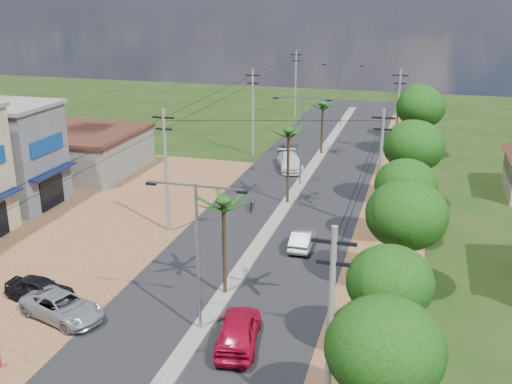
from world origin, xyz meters
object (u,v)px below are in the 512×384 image
car_red_near (238,331)px  car_silver_mid (303,239)px  car_parked_dark (39,289)px  car_parked_silver (62,307)px  car_white_far (290,162)px

car_red_near → car_silver_mid: car_red_near is taller
car_parked_dark → car_silver_mid: bearing=-47.3°
car_red_near → car_parked_silver: car_red_near is taller
car_white_far → car_silver_mid: bearing=-95.3°
car_silver_mid → car_parked_silver: bearing=48.8°
car_white_far → car_parked_dark: 30.11m
car_silver_mid → car_white_far: bearing=-76.1°
car_parked_dark → car_red_near: bearing=-94.4°
car_white_far → car_parked_silver: size_ratio=1.06×
car_white_far → car_red_near: bearing=-102.7°
car_parked_silver → car_parked_dark: bearing=76.3°
car_white_far → car_parked_dark: bearing=-126.0°
car_red_near → car_silver_mid: size_ratio=1.26×
car_parked_dark → car_white_far: bearing=-13.4°
car_silver_mid → car_white_far: (-4.94, 17.94, 0.12)m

